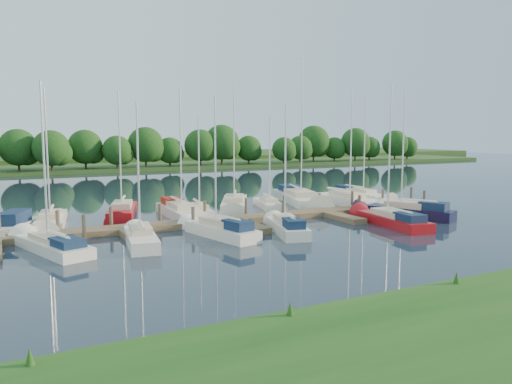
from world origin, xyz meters
name	(u,v)px	position (x,y,z in m)	size (l,w,h in m)	color
ground	(287,244)	(0.00, 0.00, 0.00)	(260.00, 260.00, 0.00)	#1B2836
dock	(237,221)	(0.00, 7.31, 0.20)	(40.00, 6.00, 0.40)	brown
mooring_pilings	(230,214)	(0.00, 8.43, 0.60)	(38.24, 2.84, 2.00)	#473D33
far_shore	(90,166)	(0.00, 75.00, 0.30)	(180.00, 30.00, 0.60)	#1E4018
distant_hill	(73,158)	(0.00, 100.00, 0.70)	(220.00, 40.00, 1.40)	#375625
treeline	(97,149)	(-0.70, 61.81, 4.03)	(145.56, 9.63, 8.26)	#38281C
motorboat	(13,228)	(-14.73, 10.98, 0.37)	(3.54, 5.97, 1.83)	white
sailboat_n_2	(51,223)	(-12.26, 12.58, 0.27)	(2.92, 8.02, 10.11)	white
sailboat_n_3	(122,213)	(-6.82, 14.33, 0.28)	(3.80, 8.00, 10.35)	#A00E14
sailboat_n_4	(180,213)	(-2.72, 12.21, 0.33)	(2.03, 8.14, 10.52)	white
sailboat_n_5	(199,212)	(-1.10, 12.24, 0.27)	(2.26, 6.44, 8.21)	white
sailboat_n_6	(234,205)	(3.10, 14.53, 0.27)	(5.39, 8.67, 11.31)	white
sailboat_n_7	(269,205)	(5.85, 13.15, 0.27)	(2.89, 6.59, 8.39)	white
sailboat_n_8	(300,199)	(10.17, 14.91, 0.33)	(5.10, 11.47, 14.32)	white
sailboat_n_9	(348,202)	(13.31, 11.53, 0.28)	(2.96, 8.78, 11.17)	white
sailboat_n_10	(361,196)	(17.15, 14.42, 0.32)	(2.18, 8.08, 10.27)	white
sailboat_s_0	(51,246)	(-12.93, 4.47, 0.30)	(3.84, 7.81, 9.85)	white
sailboat_s_1	(141,240)	(-7.97, 3.83, 0.29)	(2.41, 6.81, 8.89)	white
sailboat_s_2	(220,232)	(-2.86, 3.72, 0.34)	(3.03, 7.29, 9.46)	white
sailboat_s_3	(286,228)	(1.61, 2.85, 0.33)	(3.19, 6.95, 9.02)	white
sailboat_s_4	(391,221)	(9.79, 1.83, 0.32)	(2.83, 8.23, 10.40)	#A00E14
sailboat_s_5	(407,213)	(13.32, 3.93, 0.35)	(4.66, 7.84, 10.44)	black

